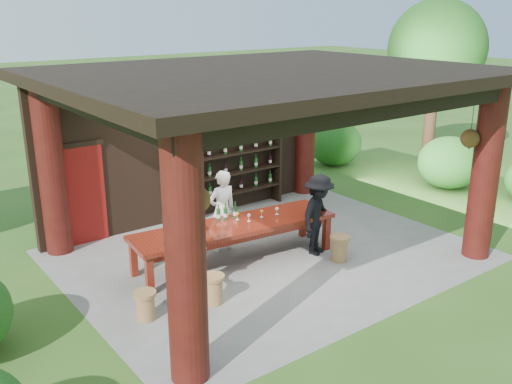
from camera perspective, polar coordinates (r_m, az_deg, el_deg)
ground at (r=11.02m, az=1.25°, el=-6.21°), size 90.00×90.00×0.00m
pavilion at (r=10.65m, az=-0.15°, el=5.05°), size 7.50×6.00×3.60m
wine_shelf at (r=13.00m, az=-2.28°, el=2.85°), size 2.55×0.39×2.24m
tasting_table at (r=10.46m, az=-2.14°, el=-3.79°), size 3.95×1.40×0.75m
stool_near_left at (r=9.21m, az=-4.27°, el=-9.60°), size 0.37×0.37×0.49m
stool_near_right at (r=10.76m, az=8.35°, el=-5.52°), size 0.37×0.37×0.49m
stool_far_left at (r=8.91m, az=-11.00°, el=-11.02°), size 0.35×0.35×0.46m
host at (r=10.95m, az=-3.41°, el=-1.88°), size 0.60×0.40×1.60m
guest_woman at (r=9.14m, az=-6.92°, el=-6.50°), size 0.78×0.63×1.49m
guest_man at (r=10.83m, az=6.27°, el=-2.28°), size 1.16×0.93×1.57m
table_bottles at (r=10.62m, az=-2.98°, el=-1.92°), size 0.41×0.15×0.31m
table_glasses at (r=10.67m, az=0.03°, el=-2.25°), size 0.83×0.29×0.15m
napkin_basket at (r=10.09m, az=-6.18°, el=-3.62°), size 0.28×0.21×0.14m
shrubs at (r=12.26m, az=6.57°, el=-1.04°), size 14.15×8.00×1.36m
trees at (r=13.17m, az=8.16°, el=12.80°), size 20.09×9.35×4.80m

